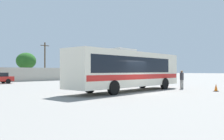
# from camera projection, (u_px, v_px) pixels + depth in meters

# --- Properties ---
(ground_plane) EXTENTS (300.00, 300.00, 0.00)m
(ground_plane) POSITION_uv_depth(u_px,v_px,m) (62.00, 87.00, 26.07)
(ground_plane) COLOR gray
(perimeter_wall) EXTENTS (80.00, 0.30, 2.21)m
(perimeter_wall) POSITION_uv_depth(u_px,v_px,m) (2.00, 75.00, 36.42)
(perimeter_wall) COLOR #B2AD9E
(perimeter_wall) RESTS_ON ground_plane
(coach_bus_cream_red) EXTENTS (12.39, 3.02, 3.49)m
(coach_bus_cream_red) POSITION_uv_depth(u_px,v_px,m) (128.00, 69.00, 20.52)
(coach_bus_cream_red) COLOR silver
(coach_bus_cream_red) RESTS_ON ground_plane
(attendant_by_bus_door) EXTENTS (0.49, 0.49, 1.75)m
(attendant_by_bus_door) POSITION_uv_depth(u_px,v_px,m) (182.00, 78.00, 23.06)
(attendant_by_bus_door) COLOR #B7B2A8
(attendant_by_bus_door) RESTS_ON ground_plane
(utility_pole_near) EXTENTS (1.80, 0.24, 7.04)m
(utility_pole_near) POSITION_uv_depth(u_px,v_px,m) (45.00, 60.00, 46.10)
(utility_pole_near) COLOR #4C3823
(utility_pole_near) RESTS_ON ground_plane
(roadside_tree_midright) EXTENTS (3.58, 3.58, 5.05)m
(roadside_tree_midright) POSITION_uv_depth(u_px,v_px,m) (26.00, 61.00, 45.27)
(roadside_tree_midright) COLOR brown
(roadside_tree_midright) RESTS_ON ground_plane
(traffic_cone_on_apron) EXTENTS (0.36, 0.36, 0.64)m
(traffic_cone_on_apron) POSITION_uv_depth(u_px,v_px,m) (216.00, 88.00, 20.36)
(traffic_cone_on_apron) COLOR black
(traffic_cone_on_apron) RESTS_ON ground_plane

